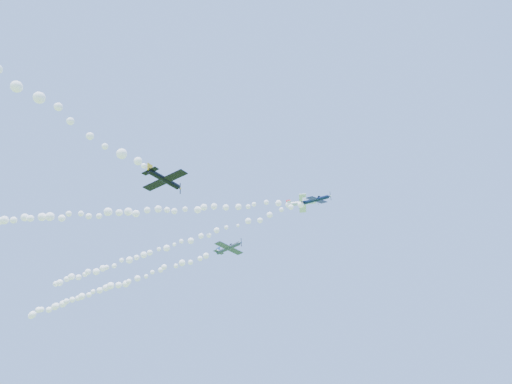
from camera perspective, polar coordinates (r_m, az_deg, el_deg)
The scene contains 7 objects.
plane_white at distance 92.79m, azimuth 6.21°, elevation -1.46°, with size 6.86×7.27×1.88m.
smoke_trail_white at distance 100.05m, azimuth -17.31°, elevation -2.64°, with size 69.39×32.43×2.97m, color white, non-canonical shape.
plane_navy at distance 81.56m, azimuth 8.10°, elevation -1.00°, with size 6.10×6.25×2.18m.
smoke_trail_navy at distance 106.29m, azimuth -13.33°, elevation -7.76°, with size 83.61×10.17×2.46m, color white, non-canonical shape.
plane_grey at distance 86.29m, azimuth -3.63°, elevation -7.43°, with size 6.86×7.24×1.93m.
smoke_trail_grey at distance 116.30m, azimuth -19.38°, elevation -12.13°, with size 77.51×13.94×3.10m, color white, non-canonical shape.
plane_black at distance 65.19m, azimuth -12.07°, elevation 1.62°, with size 7.66×7.36×1.96m.
Camera 1 is at (40.68, -64.36, 6.82)m, focal length 30.00 mm.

